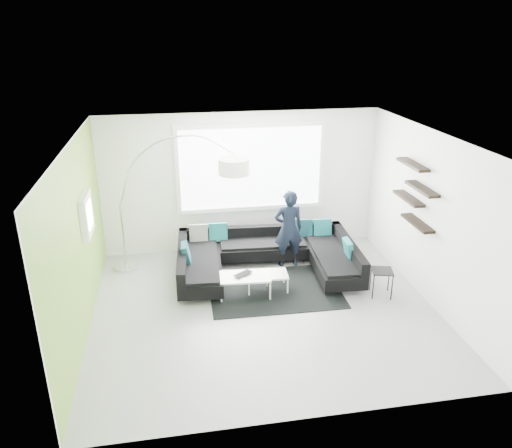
{
  "coord_description": "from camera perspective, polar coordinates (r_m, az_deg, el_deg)",
  "views": [
    {
      "loc": [
        -1.36,
        -6.94,
        4.35
      ],
      "look_at": [
        0.02,
        0.9,
        1.14
      ],
      "focal_mm": 35.0,
      "sensor_mm": 36.0,
      "label": 1
    }
  ],
  "objects": [
    {
      "name": "room_shell",
      "position": [
        7.71,
        0.99,
        2.74
      ],
      "size": [
        5.54,
        5.04,
        2.82
      ],
      "color": "white",
      "rests_on": "ground"
    },
    {
      "name": "coffee_table",
      "position": [
        8.68,
        0.0,
        -6.73
      ],
      "size": [
        1.15,
        0.72,
        0.36
      ],
      "primitive_type": "cube",
      "rotation": [
        0.0,
        0.0,
        -0.07
      ],
      "color": "white",
      "rests_on": "ground"
    },
    {
      "name": "rug",
      "position": [
        8.84,
        2.12,
        -7.46
      ],
      "size": [
        2.3,
        1.7,
        0.01
      ],
      "primitive_type": "cube",
      "rotation": [
        0.0,
        0.0,
        -0.02
      ],
      "color": "black",
      "rests_on": "ground"
    },
    {
      "name": "ground",
      "position": [
        8.3,
        0.92,
        -9.63
      ],
      "size": [
        5.5,
        5.5,
        0.0
      ],
      "primitive_type": "plane",
      "color": "gray",
      "rests_on": "ground"
    },
    {
      "name": "side_table",
      "position": [
        8.82,
        14.1,
        -6.53
      ],
      "size": [
        0.42,
        0.42,
        0.47
      ],
      "primitive_type": "cube",
      "rotation": [
        0.0,
        0.0,
        -0.25
      ],
      "color": "black",
      "rests_on": "ground"
    },
    {
      "name": "arc_lamp",
      "position": [
        9.4,
        -15.31,
        2.16
      ],
      "size": [
        2.63,
        1.71,
        2.57
      ],
      "primitive_type": null,
      "rotation": [
        0.0,
        0.0,
        -0.26
      ],
      "color": "white",
      "rests_on": "ground"
    },
    {
      "name": "person",
      "position": [
        9.41,
        3.73,
        -0.54
      ],
      "size": [
        0.56,
        0.38,
        1.51
      ],
      "primitive_type": "imported",
      "rotation": [
        0.0,
        0.0,
        3.13
      ],
      "color": "black",
      "rests_on": "ground"
    },
    {
      "name": "sectional_sofa",
      "position": [
        9.22,
        1.26,
        -4.02
      ],
      "size": [
        3.35,
        2.19,
        0.7
      ],
      "rotation": [
        0.0,
        0.0,
        -0.06
      ],
      "color": "black",
      "rests_on": "ground"
    },
    {
      "name": "laptop",
      "position": [
        8.5,
        -1.26,
        -5.87
      ],
      "size": [
        0.56,
        0.55,
        0.03
      ],
      "primitive_type": "imported",
      "rotation": [
        0.0,
        0.0,
        0.61
      ],
      "color": "black",
      "rests_on": "coffee_table"
    }
  ]
}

